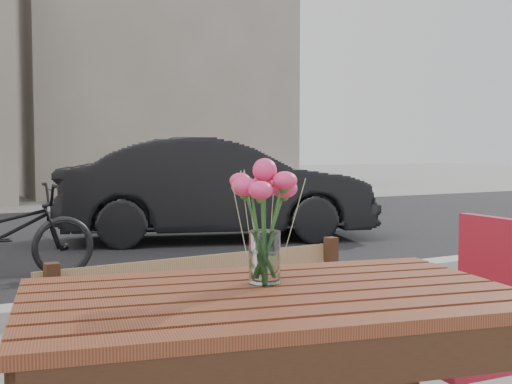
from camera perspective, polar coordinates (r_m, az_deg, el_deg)
street at (r=6.69m, az=-19.56°, el=-6.20°), size 30.00×8.12×0.12m
main_table at (r=1.74m, az=1.41°, el=-13.00°), size 1.41×1.00×0.79m
main_bench at (r=2.47m, az=-3.37°, el=-12.12°), size 1.32×0.46×0.81m
red_chair at (r=2.47m, az=19.28°, el=-11.30°), size 0.49×0.49×0.92m
main_vase at (r=1.77m, az=0.77°, el=-1.25°), size 0.19×0.19×0.35m
parked_car at (r=8.30m, az=-3.54°, el=0.25°), size 4.21×2.49×1.31m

